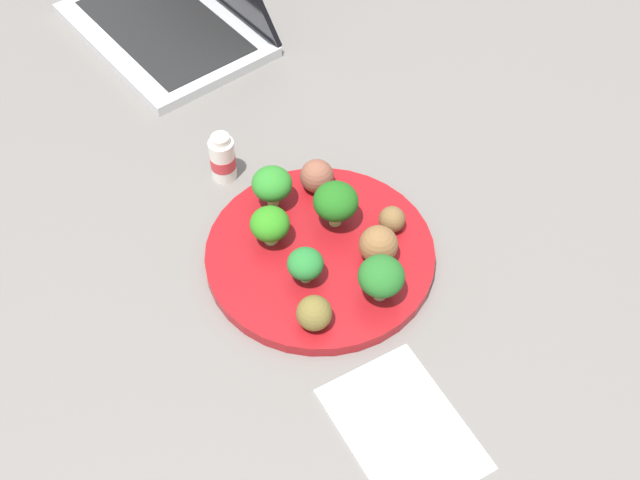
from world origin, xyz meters
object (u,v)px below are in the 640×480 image
at_px(meatball_front_left, 317,176).
at_px(yogurt_bottle, 223,159).
at_px(meatball_back_right, 314,313).
at_px(knife, 393,439).
at_px(plate, 320,254).
at_px(broccoli_floret_near_rim, 305,264).
at_px(meatball_mid_left, 378,245).
at_px(broccoli_floret_back_right, 381,277).
at_px(broccoli_floret_mid_right, 272,184).
at_px(meatball_far_rim, 392,219).
at_px(broccoli_floret_far_rim, 336,202).
at_px(laptop, 174,8).
at_px(broccoli_floret_mid_left, 270,224).
at_px(napkin, 403,428).
at_px(fork, 422,424).

height_order(meatball_front_left, yogurt_bottle, yogurt_bottle).
height_order(meatball_back_right, knife, meatball_back_right).
bearing_deg(plate, meatball_front_left, 152.83).
distance_m(broccoli_floret_near_rim, meatball_mid_left, 0.09).
bearing_deg(meatball_mid_left, broccoli_floret_back_right, -29.53).
xyz_separation_m(broccoli_floret_mid_right, yogurt_bottle, (-0.09, -0.03, -0.02)).
bearing_deg(plate, knife, -12.16).
xyz_separation_m(plate, meatball_mid_left, (0.04, 0.06, 0.03)).
bearing_deg(broccoli_floret_near_rim, meatball_front_left, 145.60).
relative_size(plate, knife, 1.93).
bearing_deg(meatball_far_rim, broccoli_floret_far_rim, -126.56).
distance_m(meatball_far_rim, laptop, 0.53).
distance_m(broccoli_floret_mid_left, laptop, 0.48).
relative_size(meatball_mid_left, knife, 0.32).
relative_size(broccoli_floret_near_rim, knife, 0.32).
height_order(broccoli_floret_mid_left, meatball_mid_left, broccoli_floret_mid_left).
xyz_separation_m(plate, broccoli_floret_back_right, (0.09, 0.03, 0.04)).
bearing_deg(napkin, broccoli_floret_back_right, 157.06).
bearing_deg(broccoli_floret_back_right, knife, -27.40).
bearing_deg(broccoli_floret_mid_left, meatball_front_left, 118.18).
xyz_separation_m(broccoli_floret_far_rim, broccoli_floret_back_right, (0.12, -0.01, -0.00)).
relative_size(napkin, fork, 1.41).
height_order(fork, knife, same).
relative_size(meatball_mid_left, meatball_far_rim, 1.43).
distance_m(broccoli_floret_mid_right, napkin, 0.34).
bearing_deg(napkin, broccoli_floret_mid_right, 176.40).
relative_size(broccoli_floret_near_rim, fork, 0.38).
relative_size(meatball_back_right, laptop, 0.12).
xyz_separation_m(meatball_front_left, yogurt_bottle, (-0.09, -0.09, -0.01)).
height_order(meatball_far_rim, laptop, laptop).
height_order(broccoli_floret_mid_right, meatball_front_left, broccoli_floret_mid_right).
distance_m(broccoli_floret_mid_left, yogurt_bottle, 0.14).
distance_m(meatball_back_right, knife, 0.16).
xyz_separation_m(plate, yogurt_bottle, (-0.19, -0.04, 0.02)).
distance_m(broccoli_floret_mid_right, broccoli_floret_mid_left, 0.06).
bearing_deg(meatball_far_rim, yogurt_bottle, -145.38).
relative_size(broccoli_floret_mid_right, meatball_mid_left, 1.20).
distance_m(broccoli_floret_near_rim, broccoli_floret_far_rim, 0.09).
xyz_separation_m(broccoli_floret_far_rim, meatball_front_left, (-0.06, 0.01, -0.02)).
distance_m(meatball_back_right, laptop, 0.61).
bearing_deg(napkin, meatball_back_right, -171.91).
height_order(plate, meatball_back_right, meatball_back_right).
bearing_deg(broccoli_floret_back_right, plate, -163.49).
xyz_separation_m(meatball_mid_left, fork, (0.21, -0.07, -0.03)).
height_order(broccoli_floret_far_rim, meatball_mid_left, broccoli_floret_far_rim).
relative_size(broccoli_floret_mid_right, meatball_front_left, 1.29).
relative_size(meatball_front_left, laptop, 0.12).
bearing_deg(napkin, meatball_far_rim, 150.42).
relative_size(yogurt_bottle, laptop, 0.20).
bearing_deg(meatball_front_left, napkin, -13.98).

